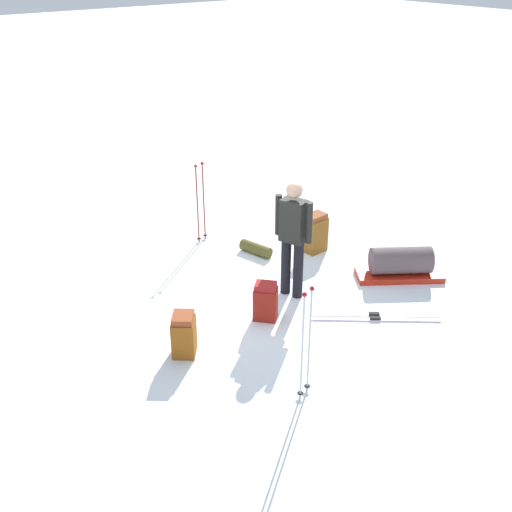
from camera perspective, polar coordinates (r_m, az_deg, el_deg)
The scene contains 10 objects.
ground_plane at distance 8.56m, azimuth 0.00°, elevation -4.16°, with size 80.00×80.00×0.00m, color white.
skier_standing at distance 8.26m, azimuth 3.50°, elevation 2.09°, with size 0.31×0.55×1.70m.
ski_pair_near at distance 8.31m, azimuth 11.09°, elevation -5.68°, with size 1.45×1.23×0.05m.
backpack_large_dark at distance 8.03m, azimuth 0.90°, elevation -4.31°, with size 0.38×0.38×0.53m.
backpack_bright at distance 7.43m, azimuth -6.80°, elevation -7.35°, with size 0.41×0.42×0.55m.
backpack_small_spare at distance 9.81m, azimuth 5.57°, elevation 2.16°, with size 0.37×0.28×0.65m.
ski_poles_planted_near at distance 6.50m, azimuth 4.74°, elevation -7.74°, with size 0.21×0.11×1.35m.
ski_poles_planted_far at distance 9.98m, azimuth -5.25°, elevation 5.38°, with size 0.22×0.12×1.36m.
gear_sled at distance 9.26m, azimuth 13.42°, elevation -0.76°, with size 1.30×1.10×0.49m.
sleeping_mat_rolled at distance 9.76m, azimuth -0.02°, elevation 0.69°, with size 0.18×0.18×0.55m, color brown.
Camera 1 is at (4.48, 5.74, 4.49)m, focal length 42.53 mm.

